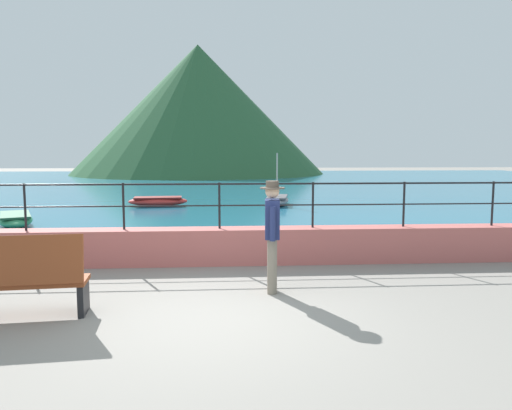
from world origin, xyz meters
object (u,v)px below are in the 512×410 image
object	(u,v)px
boat_0	(277,200)
boat_1	(15,219)
bench_main	(18,277)
boat_3	(158,201)
person_walking	(272,231)

from	to	relation	value
boat_0	boat_1	world-z (taller)	boat_0
bench_main	boat_3	distance (m)	12.90
bench_main	boat_0	xyz separation A→B (m)	(4.85, 12.93, -0.30)
boat_0	boat_3	distance (m)	4.73
bench_main	boat_3	size ratio (longest dim) A/B	0.74
boat_1	boat_3	bearing A→B (deg)	55.73
person_walking	boat_3	xyz separation A→B (m)	(-3.32, 11.91, -0.72)
person_walking	bench_main	bearing A→B (deg)	-164.04
bench_main	person_walking	size ratio (longest dim) A/B	1.00
person_walking	boat_0	size ratio (longest dim) A/B	0.72
boat_3	person_walking	bearing A→B (deg)	-74.43
person_walking	boat_1	size ratio (longest dim) A/B	0.71
bench_main	person_walking	xyz separation A→B (m)	(3.44, 0.98, 0.42)
person_walking	boat_3	world-z (taller)	person_walking
boat_1	boat_3	world-z (taller)	same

